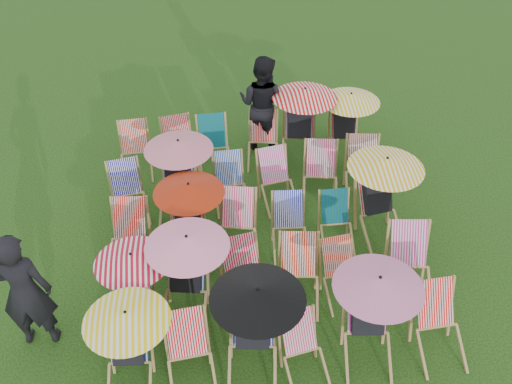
{
  "coord_description": "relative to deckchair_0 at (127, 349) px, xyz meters",
  "views": [
    {
      "loc": [
        -0.9,
        -6.44,
        6.6
      ],
      "look_at": [
        0.02,
        0.36,
        0.9
      ],
      "focal_mm": 40.0,
      "sensor_mm": 36.0,
      "label": 1
    }
  ],
  "objects": [
    {
      "name": "deckchair_12",
      "position": [
        -0.09,
        2.17,
        -0.19
      ],
      "size": [
        0.72,
        0.94,
        0.95
      ],
      "rotation": [
        0.0,
        0.0,
        -0.12
      ],
      "color": "#A9844E",
      "rests_on": "ground"
    },
    {
      "name": "deckchair_14",
      "position": [
        1.58,
        2.2,
        -0.19
      ],
      "size": [
        0.79,
        0.97,
        0.94
      ],
      "rotation": [
        0.0,
        0.0,
        -0.21
      ],
      "color": "#A9844E",
      "rests_on": "ground"
    },
    {
      "name": "deckchair_0",
      "position": [
        0.0,
        0.0,
        0.0
      ],
      "size": [
        1.06,
        1.11,
        1.25
      ],
      "rotation": [
        0.0,
        0.0,
        -0.1
      ],
      "color": "#A9844E",
      "rests_on": "ground"
    },
    {
      "name": "deckchair_13",
      "position": [
        0.85,
        2.25,
        0.02
      ],
      "size": [
        1.08,
        1.13,
        1.29
      ],
      "rotation": [
        0.0,
        0.0,
        -0.02
      ],
      "color": "#A9844E",
      "rests_on": "ground"
    },
    {
      "name": "deckchair_20",
      "position": [
        1.59,
        3.33,
        -0.23
      ],
      "size": [
        0.59,
        0.81,
        0.87
      ],
      "rotation": [
        0.0,
        0.0,
        0.02
      ],
      "color": "#A9844E",
      "rests_on": "ground"
    },
    {
      "name": "deckchair_3",
      "position": [
        2.19,
        -0.18,
        -0.24
      ],
      "size": [
        0.68,
        0.85,
        0.83
      ],
      "rotation": [
        0.0,
        0.0,
        0.18
      ],
      "color": "#A9844E",
      "rests_on": "ground"
    },
    {
      "name": "deckchair_23",
      "position": [
        3.95,
        3.33,
        -0.18
      ],
      "size": [
        0.76,
        0.97,
        0.97
      ],
      "rotation": [
        0.0,
        0.0,
        -0.15
      ],
      "color": "#A9844E",
      "rests_on": "ground"
    },
    {
      "name": "deckchair_21",
      "position": [
        2.41,
        3.27,
        -0.21
      ],
      "size": [
        0.73,
        0.92,
        0.91
      ],
      "rotation": [
        0.0,
        0.0,
        0.17
      ],
      "color": "#A9844E",
      "rests_on": "ground"
    },
    {
      "name": "deckchair_1",
      "position": [
        0.74,
        -0.09,
        -0.2
      ],
      "size": [
        0.68,
        0.89,
        0.92
      ],
      "rotation": [
        0.0,
        0.0,
        0.09
      ],
      "color": "#A9844E",
      "rests_on": "ground"
    },
    {
      "name": "deckchair_19",
      "position": [
        0.71,
        3.32,
        0.05
      ],
      "size": [
        1.14,
        1.21,
        1.35
      ],
      "rotation": [
        0.0,
        0.0,
        -0.16
      ],
      "color": "#A9844E",
      "rests_on": "ground"
    },
    {
      "name": "ground",
      "position": [
        1.91,
        2.13,
        -0.66
      ],
      "size": [
        100.0,
        100.0,
        0.0
      ],
      "primitive_type": "plane",
      "color": "black",
      "rests_on": "ground"
    },
    {
      "name": "person_left",
      "position": [
        -1.29,
        0.83,
        0.31
      ],
      "size": [
        0.72,
        0.48,
        1.93
      ],
      "primitive_type": "imported",
      "rotation": [
        0.0,
        0.0,
        3.11
      ],
      "color": "black",
      "rests_on": "ground"
    },
    {
      "name": "deckchair_4",
      "position": [
        3.08,
        0.02,
        0.06
      ],
      "size": [
        1.15,
        1.22,
        1.37
      ],
      "rotation": [
        0.0,
        0.0,
        -0.11
      ],
      "color": "#A9844E",
      "rests_on": "ground"
    },
    {
      "name": "deckchair_25",
      "position": [
        0.77,
        4.5,
        -0.2
      ],
      "size": [
        0.74,
        0.93,
        0.92
      ],
      "rotation": [
        0.0,
        0.0,
        0.17
      ],
      "color": "#A9844E",
      "rests_on": "ground"
    },
    {
      "name": "deckchair_29",
      "position": [
        3.93,
        4.48,
        0.03
      ],
      "size": [
        1.1,
        1.16,
        1.31
      ],
      "rotation": [
        0.0,
        0.0,
        -0.11
      ],
      "color": "#A9844E",
      "rests_on": "ground"
    },
    {
      "name": "deckchair_7",
      "position": [
        0.75,
        1.06,
        0.06
      ],
      "size": [
        1.15,
        1.23,
        1.37
      ],
      "rotation": [
        0.0,
        0.0,
        -0.2
      ],
      "color": "#A9844E",
      "rests_on": "ground"
    },
    {
      "name": "deckchair_5",
      "position": [
        4.02,
        -0.08,
        -0.19
      ],
      "size": [
        0.66,
        0.9,
        0.95
      ],
      "rotation": [
        0.0,
        0.0,
        0.04
      ],
      "color": "#A9844E",
      "rests_on": "ground"
    },
    {
      "name": "deckchair_8",
      "position": [
        1.59,
        1.07,
        -0.18
      ],
      "size": [
        0.79,
        0.98,
        0.96
      ],
      "rotation": [
        0.0,
        0.0,
        0.19
      ],
      "color": "#A9844E",
      "rests_on": "ground"
    },
    {
      "name": "person_rear",
      "position": [
        2.38,
        5.01,
        0.31
      ],
      "size": [
        1.19,
        1.12,
        1.94
      ],
      "primitive_type": "imported",
      "rotation": [
        0.0,
        0.0,
        2.6
      ],
      "color": "black",
      "rests_on": "ground"
    },
    {
      "name": "deckchair_22",
      "position": [
        3.18,
        3.29,
        -0.18
      ],
      "size": [
        0.78,
        0.98,
        0.96
      ],
      "rotation": [
        0.0,
        0.0,
        -0.18
      ],
      "color": "#A9844E",
      "rests_on": "ground"
    },
    {
      "name": "deckchair_28",
      "position": [
        3.06,
        4.55,
        0.1
      ],
      "size": [
        1.21,
        1.29,
        1.43
      ],
      "rotation": [
        0.0,
        0.0,
        -0.17
      ],
      "color": "#A9844E",
      "rests_on": "ground"
    },
    {
      "name": "deckchair_2",
      "position": [
        1.56,
        0.0,
        0.08
      ],
      "size": [
        1.18,
        1.26,
        1.41
      ],
      "rotation": [
        0.0,
        0.0,
        -0.15
      ],
      "color": "#A9844E",
      "rests_on": "ground"
    },
    {
      "name": "deckchair_27",
      "position": [
        2.33,
        4.52,
        -0.21
      ],
      "size": [
        0.73,
        0.92,
        0.91
      ],
      "rotation": [
        0.0,
        0.0,
        -0.17
      ],
      "color": "#A9844E",
      "rests_on": "ground"
    },
    {
      "name": "deckchair_26",
      "position": [
        1.4,
        4.43,
        -0.2
      ],
      "size": [
        0.64,
        0.88,
        0.93
      ],
      "rotation": [
        0.0,
        0.0,
        0.02
      ],
      "color": "#A9844E",
      "rests_on": "ground"
    },
    {
      "name": "deckchair_11",
      "position": [
        3.98,
        0.99,
        -0.16
      ],
      "size": [
        0.79,
        1.01,
        1.01
      ],
      "rotation": [
        0.0,
        0.0,
        -0.14
      ],
      "color": "#A9844E",
      "rests_on": "ground"
    },
    {
      "name": "deckchair_17",
      "position": [
        3.92,
        2.28,
        0.09
      ],
      "size": [
        1.2,
        1.29,
        1.42
      ],
      "rotation": [
        0.0,
        0.0,
        0.15
      ],
      "color": "#A9844E",
      "rests_on": "ground"
    },
    {
      "name": "deckchair_18",
      "position": [
        -0.14,
        3.28,
        -0.21
      ],
      "size": [
        0.73,
        0.91,
        0.89
      ],
      "rotation": [
        0.0,
        0.0,
        0.18
      ],
      "color": "#A9844E",
      "rests_on": "ground"
    },
    {
      "name": "deckchair_10",
      "position": [
        2.99,
        1.04,
        -0.24
      ],
      "size": [
        0.64,
        0.83,
        0.84
      ],
      "rotation": [
        0.0,
        0.0,
        0.11
      ],
      "color": "#A9844E",
      "rests_on": "ground"
    },
    {
      "name": "deckchair_15",
      "position": [
        2.41,
        2.12,
        -0.23
      ],
      "size": [
        0.63,
        0.84,
        0.87
      ],
      "rotation": [
        0.0,
        0.0,
        -0.08
      ],
      "color": "#A9844E",
      "rests_on": "ground"
    },
    {
      "name": "deckchair_6",
      "position": [
        0.02,
        1.01,
        -0.03
      ],
      "size": [
        1.01,
        1.08,
        1.2
      ],
      "rotation": [
        0.0,
        0.0,
        -0.18
      ],
      "color": "#A9844E",
      "rests_on": "ground"
    },
    {
      "name": "deckchair_16",
      "position": [
        3.18,
        2.13,
        -0.25
      ],
      "size": [
        0.56,
        0.77,
        0.82
      ],
      "rotation": [
        0.0,
        0.0,
        -0.02
      ],
      "color": "#A9844E",
      "rests_on": "ground"
    },
    {
      "name": "deckchair_24",
      "position": [
        -0.06,
        4.5,
        -0.21
      ],
      "size": [
        0.63,
        0.85,
        0.9
      ],
      "rotation": [
        0.0,
        0.0,
        0.04
      ],
      "color": "#A9844E",
      "rests_on": "ground"
    },
    {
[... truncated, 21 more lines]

